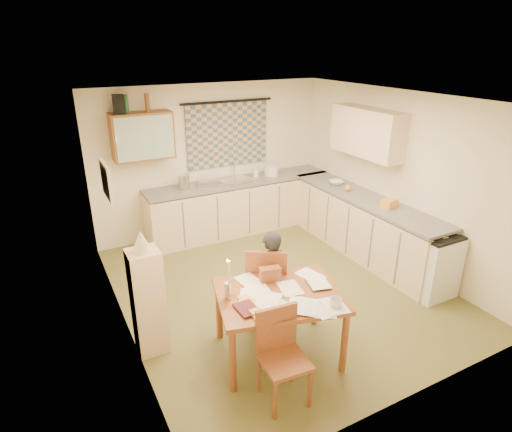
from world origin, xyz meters
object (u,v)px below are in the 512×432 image
stove (431,264)px  shelf_stand (148,302)px  chair_far (267,297)px  dining_table (278,324)px  counter_back (242,206)px  person (270,280)px  counter_right (363,226)px

stove → shelf_stand: 3.59m
shelf_stand → chair_far: bearing=-5.3°
dining_table → chair_far: 0.61m
chair_far → counter_back: bearing=-77.5°
chair_far → person: bearing=120.9°
stove → dining_table: (-2.37, -0.11, -0.05)m
counter_back → counter_right: bearing=-52.1°
counter_back → stove: (1.29, -2.99, -0.03)m
counter_back → shelf_stand: bearing=-133.2°
counter_back → shelf_stand: size_ratio=2.78×
counter_back → person: bearing=-109.3°
counter_back → chair_far: 2.68m
dining_table → counter_back: bearing=85.2°
dining_table → chair_far: bearing=87.1°
counter_back → counter_right: size_ratio=1.12×
stove → shelf_stand: bearing=170.5°
counter_right → dining_table: size_ratio=2.05×
dining_table → person: person is taller
dining_table → shelf_stand: size_ratio=1.21×
counter_right → chair_far: bearing=-158.5°
stove → person: bearing=169.9°
counter_back → shelf_stand: shelf_stand is taller
dining_table → person: size_ratio=1.21×
counter_back → shelf_stand: 3.29m
person → dining_table: bearing=66.4°
stove → person: size_ratio=0.72×
stove → shelf_stand: (-3.54, 0.59, 0.17)m
counter_right → stove: (0.00, -1.33, -0.03)m
shelf_stand → dining_table: bearing=-31.0°
stove → person: (-2.20, 0.39, 0.17)m
dining_table → person: 0.57m
counter_back → person: (-0.91, -2.60, 0.14)m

